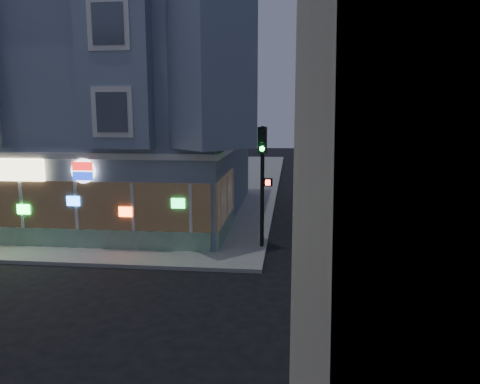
% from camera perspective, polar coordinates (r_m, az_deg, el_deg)
% --- Properties ---
extents(ground, '(120.00, 120.00, 0.00)m').
position_cam_1_polar(ground, '(15.77, -8.99, -11.85)').
color(ground, black).
rests_on(ground, ground).
extents(sidewalk_nw, '(33.00, 42.00, 0.15)m').
position_cam_1_polar(sidewalk_nw, '(41.42, -18.72, 1.40)').
color(sidewalk_nw, gray).
rests_on(sidewalk_nw, ground).
extents(corner_building, '(14.60, 14.60, 11.40)m').
position_cam_1_polar(corner_building, '(27.01, -15.60, 9.54)').
color(corner_building, slate).
rests_on(corner_building, sidewalk_nw).
extents(row_house_d, '(12.00, 8.60, 10.50)m').
position_cam_1_polar(row_house_d, '(50.55, 24.49, 8.54)').
color(row_house_d, '#A59FAF').
rests_on(row_house_d, sidewalk_ne).
extents(utility_pole, '(2.20, 0.30, 9.00)m').
position_cam_1_polar(utility_pole, '(38.95, 18.38, 7.89)').
color(utility_pole, '#4C3826').
rests_on(utility_pole, sidewalk_ne).
extents(street_tree_near, '(3.00, 3.00, 5.30)m').
position_cam_1_polar(street_tree_near, '(44.90, 17.00, 7.06)').
color(street_tree_near, '#4C3826').
rests_on(street_tree_near, sidewalk_ne).
extents(street_tree_far, '(3.00, 3.00, 5.30)m').
position_cam_1_polar(street_tree_far, '(52.78, 15.41, 7.49)').
color(street_tree_far, '#4C3826').
rests_on(street_tree_far, sidewalk_ne).
extents(running_child, '(0.57, 0.43, 1.44)m').
position_cam_1_polar(running_child, '(16.85, 13.94, -7.99)').
color(running_child, '#CBCB67').
rests_on(running_child, ground).
extents(pedestrian_a, '(1.10, 1.00, 1.83)m').
position_cam_1_polar(pedestrian_a, '(34.53, 19.43, 1.42)').
color(pedestrian_a, black).
rests_on(pedestrian_a, sidewalk_ne).
extents(pedestrian_b, '(0.96, 0.47, 1.59)m').
position_cam_1_polar(pedestrian_b, '(33.31, 21.84, 0.77)').
color(pedestrian_b, '#25232B').
rests_on(pedestrian_b, sidewalk_ne).
extents(parked_car_a, '(2.04, 4.22, 1.39)m').
position_cam_1_polar(parked_car_a, '(22.88, 17.82, -3.52)').
color(parked_car_a, '#AEB1B6').
rests_on(parked_car_a, ground).
extents(parked_car_b, '(1.37, 3.73, 1.22)m').
position_cam_1_polar(parked_car_b, '(28.24, 19.24, -1.29)').
color(parked_car_b, '#35383A').
rests_on(parked_car_b, ground).
extents(parked_car_c, '(2.21, 5.10, 1.46)m').
position_cam_1_polar(parked_car_c, '(36.41, 15.23, 1.51)').
color(parked_car_c, '#521D12').
rests_on(parked_car_c, ground).
extents(parked_car_d, '(2.67, 5.39, 1.47)m').
position_cam_1_polar(parked_car_d, '(41.66, 15.57, 2.52)').
color(parked_car_d, gray).
rests_on(parked_car_d, ground).
extents(traffic_signal, '(0.62, 0.56, 5.04)m').
position_cam_1_polar(traffic_signal, '(19.15, 2.79, 3.13)').
color(traffic_signal, black).
rests_on(traffic_signal, sidewalk_nw).
extents(fire_hydrant, '(0.41, 0.23, 0.70)m').
position_cam_1_polar(fire_hydrant, '(29.32, 20.66, -1.15)').
color(fire_hydrant, white).
rests_on(fire_hydrant, sidewalk_ne).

